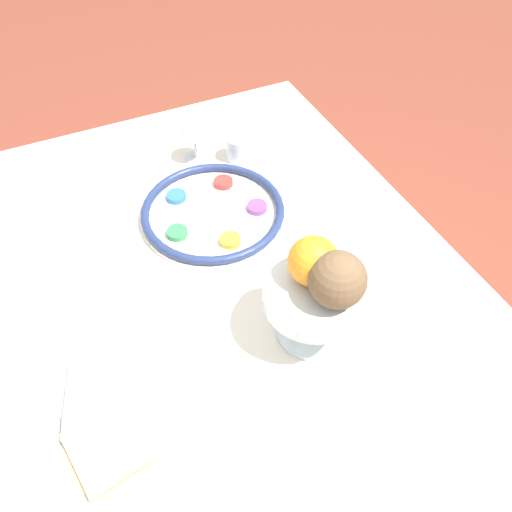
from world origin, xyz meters
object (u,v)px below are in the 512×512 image
at_px(fruit_stand, 312,302).
at_px(coconut, 337,280).
at_px(orange_fruit, 313,261).
at_px(wine_glass, 193,127).
at_px(napkin_roll, 76,399).
at_px(cup_near, 238,148).
at_px(seder_plate, 213,211).
at_px(bread_plate, 111,446).

distance_m(fruit_stand, coconut, 0.09).
xyz_separation_m(fruit_stand, orange_fruit, (-0.03, 0.01, 0.08)).
bearing_deg(fruit_stand, coconut, 41.21).
bearing_deg(wine_glass, coconut, 2.60).
height_order(napkin_roll, cup_near, cup_near).
bearing_deg(coconut, fruit_stand, -138.79).
bearing_deg(cup_near, wine_glass, -113.57).
distance_m(seder_plate, coconut, 0.44).
bearing_deg(napkin_roll, fruit_stand, 84.75).
distance_m(bread_plate, napkin_roll, 0.11).
xyz_separation_m(bread_plate, napkin_roll, (-0.10, -0.03, 0.01)).
bearing_deg(napkin_roll, seder_plate, 131.17).
distance_m(seder_plate, orange_fruit, 0.39).
height_order(orange_fruit, coconut, coconut).
distance_m(wine_glass, fruit_stand, 0.60).
xyz_separation_m(seder_plate, cup_near, (-0.18, 0.14, 0.02)).
bearing_deg(napkin_roll, coconut, 81.65).
relative_size(seder_plate, napkin_roll, 2.29).
height_order(coconut, cup_near, coconut).
bearing_deg(fruit_stand, napkin_roll, -95.25).
height_order(wine_glass, bread_plate, wine_glass).
bearing_deg(orange_fruit, seder_plate, -170.90).
bearing_deg(bread_plate, orange_fruit, 102.20).
height_order(seder_plate, fruit_stand, fruit_stand).
height_order(fruit_stand, coconut, coconut).
distance_m(seder_plate, fruit_stand, 0.39).
bearing_deg(cup_near, napkin_roll, -45.69).
xyz_separation_m(wine_glass, fruit_stand, (0.60, 0.00, 0.00)).
relative_size(coconut, napkin_roll, 0.68).
bearing_deg(bread_plate, napkin_roll, -161.17).
bearing_deg(fruit_stand, seder_plate, -173.03).
distance_m(wine_glass, cup_near, 0.13).
xyz_separation_m(fruit_stand, bread_plate, (0.06, -0.40, -0.09)).
relative_size(seder_plate, cup_near, 5.09).
relative_size(wine_glass, coconut, 1.32).
xyz_separation_m(coconut, cup_near, (-0.58, 0.07, -0.15)).
height_order(wine_glass, cup_near, wine_glass).
bearing_deg(wine_glass, fruit_stand, 0.44).
distance_m(wine_glass, bread_plate, 0.77).
relative_size(wine_glass, cup_near, 1.98).
distance_m(orange_fruit, napkin_roll, 0.47).
bearing_deg(cup_near, fruit_stand, -9.89).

